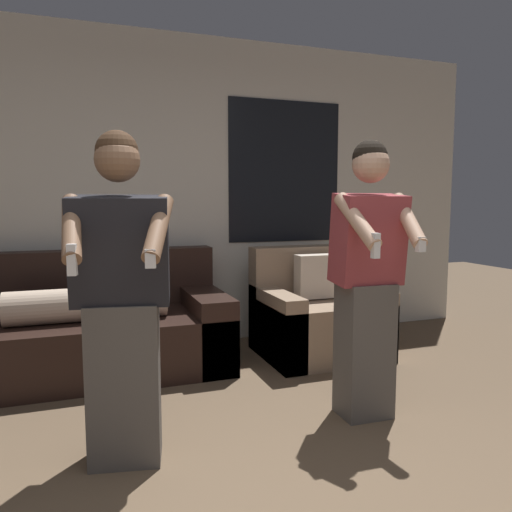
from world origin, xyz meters
name	(u,v)px	position (x,y,z in m)	size (l,w,h in m)	color
wall_back	(160,192)	(0.02, 3.03, 1.35)	(6.23, 0.07, 2.70)	beige
couch	(89,331)	(-0.62, 2.51, 0.31)	(2.04, 0.97, 0.89)	black
armchair	(317,317)	(1.19, 2.32, 0.31)	(0.96, 0.83, 0.89)	#937A60
person_left	(122,302)	(-0.49, 1.07, 0.80)	(0.51, 0.54, 1.60)	#56514C
person_right	(367,279)	(0.90, 1.13, 0.83)	(0.45, 0.47, 1.62)	#56514C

